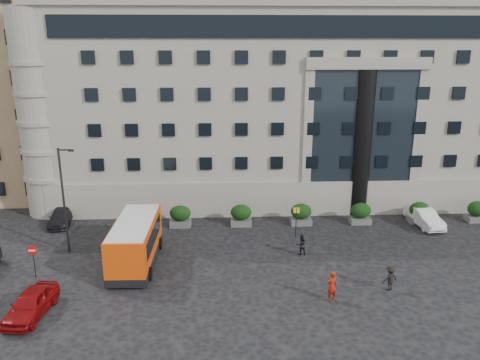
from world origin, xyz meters
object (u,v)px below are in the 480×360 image
at_px(red_truck, 101,183).
at_px(pedestrian_c, 390,278).
at_px(minibus, 135,241).
at_px(hedge_a, 180,216).
at_px(parked_car_a, 31,304).
at_px(street_lamp, 64,197).
at_px(parked_car_d, 108,198).
at_px(hedge_d, 361,213).
at_px(hedge_c, 301,214).
at_px(parked_car_c, 61,217).
at_px(hedge_f, 477,211).
at_px(no_entry_sign, 33,255).
at_px(pedestrian_a, 332,286).
at_px(pedestrian_b, 301,245).
at_px(white_taxi, 424,217).
at_px(hedge_e, 419,212).
at_px(bus_stop_sign, 296,217).
at_px(hedge_b, 241,215).

height_order(red_truck, pedestrian_c, red_truck).
bearing_deg(minibus, hedge_a, 70.81).
distance_m(hedge_a, parked_car_a, 15.37).
relative_size(street_lamp, parked_car_d, 1.54).
relative_size(hedge_d, minibus, 0.24).
xyz_separation_m(hedge_c, parked_car_c, (-20.83, 0.99, -0.30)).
distance_m(hedge_f, street_lamp, 34.45).
bearing_deg(red_truck, no_entry_sign, -102.07).
height_order(red_truck, pedestrian_a, red_truck).
distance_m(parked_car_a, pedestrian_b, 18.40).
bearing_deg(street_lamp, hedge_d, 11.53).
height_order(street_lamp, no_entry_sign, street_lamp).
bearing_deg(parked_car_c, street_lamp, -74.93).
bearing_deg(pedestrian_a, parked_car_c, -56.12).
distance_m(hedge_a, pedestrian_c, 18.18).
relative_size(minibus, red_truck, 1.26).
height_order(white_taxi, pedestrian_b, pedestrian_b).
bearing_deg(no_entry_sign, hedge_d, 19.76).
xyz_separation_m(parked_car_a, pedestrian_a, (17.61, 0.83, 0.23)).
distance_m(hedge_a, minibus, 7.52).
xyz_separation_m(hedge_f, pedestrian_c, (-11.90, -11.49, -0.11)).
xyz_separation_m(hedge_e, bus_stop_sign, (-11.30, -2.80, 0.80)).
bearing_deg(parked_car_d, red_truck, 123.12).
xyz_separation_m(hedge_f, parked_car_c, (-36.43, 0.99, -0.30)).
distance_m(red_truck, parked_car_a, 21.44).
relative_size(hedge_e, parked_car_c, 0.43).
height_order(no_entry_sign, parked_car_a, no_entry_sign).
height_order(hedge_a, parked_car_d, hedge_a).
distance_m(hedge_a, parked_car_c, 10.48).
xyz_separation_m(hedge_a, white_taxi, (20.93, -0.80, -0.18)).
bearing_deg(parked_car_c, no_entry_sign, -89.92).
relative_size(hedge_f, pedestrian_c, 1.12).
distance_m(hedge_f, red_truck, 35.50).
xyz_separation_m(street_lamp, parked_car_d, (0.42, 10.73, -3.65)).
bearing_deg(pedestrian_c, hedge_f, -154.90).
distance_m(hedge_b, pedestrian_a, 13.51).
relative_size(no_entry_sign, pedestrian_c, 1.41).
relative_size(hedge_a, no_entry_sign, 0.79).
distance_m(red_truck, parked_car_d, 2.47).
distance_m(hedge_e, street_lamp, 29.34).
bearing_deg(hedge_a, white_taxi, -2.19).
bearing_deg(bus_stop_sign, parked_car_a, -148.01).
bearing_deg(parked_car_d, pedestrian_c, -33.38).
xyz_separation_m(hedge_e, street_lamp, (-28.74, -4.80, 3.44)).
bearing_deg(white_taxi, minibus, -171.37).
bearing_deg(street_lamp, minibus, -22.46).
xyz_separation_m(parked_car_a, pedestrian_c, (21.60, 1.93, 0.07)).
bearing_deg(no_entry_sign, hedge_a, 44.48).
bearing_deg(parked_car_c, pedestrian_a, -41.64).
bearing_deg(hedge_a, parked_car_a, -119.20).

